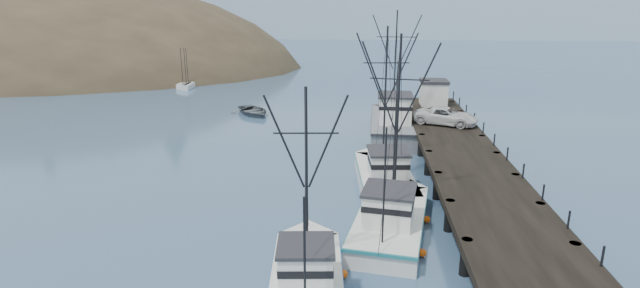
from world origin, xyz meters
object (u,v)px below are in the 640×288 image
Objects in this scene: work_vessel at (393,123)px; pier_shed at (433,92)px; pier at (462,155)px; trawler_mid at (307,277)px; trawler_far at (384,175)px; motorboat at (253,115)px; pickup_truck at (446,116)px; trawler_near at (391,217)px.

pier_shed is at bearing 50.92° from work_vessel.
work_vessel is at bearing 110.86° from pier.
trawler_mid is at bearing -101.10° from work_vessel.
work_vessel reaches higher than trawler_far.
motorboat is at bearing 105.81° from trawler_mid.
trawler_far reaches higher than trawler_mid.
pickup_truck is (4.68, -3.41, 1.59)m from work_vessel.
pickup_truck is (-0.04, -9.22, -0.60)m from pier_shed.
trawler_near is at bearing -89.09° from trawler_far.
work_vessel is at bearing 76.30° from pickup_truck.
pickup_truck is at bearing -36.10° from work_vessel.
work_vessel is (5.77, 29.43, 0.41)m from trawler_mid.
trawler_mid is 38.67m from motorboat.
pickup_truck is 23.95m from motorboat.
trawler_far is (-6.16, -2.68, -0.87)m from pier.
motorboat is at bearing 116.37° from trawler_near.
pier_shed is at bearing 22.18° from pickup_truck.
trawler_far reaches higher than trawler_near.
work_vessel reaches higher than pier_shed.
trawler_mid reaches higher than pier_shed.
trawler_mid is at bearing -121.15° from pier.
trawler_near is at bearing -98.90° from motorboat.
pickup_truck is (0.04, 8.78, 1.12)m from pier.
trawler_mid is 0.85× the size of trawler_far.
trawler_far is 21.76m from pier_shed.
work_vessel reaches higher than pickup_truck.
trawler_mid reaches higher than pickup_truck.
trawler_mid reaches higher than pier.
pickup_truck is 0.99× the size of motorboat.
trawler_far is 13.18m from pickup_truck.
trawler_near is at bearing -93.59° from work_vessel.
pier_shed is 9.24m from pickup_truck.
work_vessel is at bearing 84.17° from trawler_far.
motorboat is at bearing 136.40° from pier.
trawler_far is 14.96m from work_vessel.
work_vessel is at bearing 86.41° from trawler_near.
pier_shed reaches higher than pickup_truck.
pickup_truck is at bearing 89.77° from pier.
work_vessel is (1.52, 14.87, 0.41)m from trawler_far.
pier_shed is at bearing 77.73° from trawler_near.
trawler_far is at bearing 73.71° from trawler_mid.
pier is at bearing -157.83° from pickup_truck.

